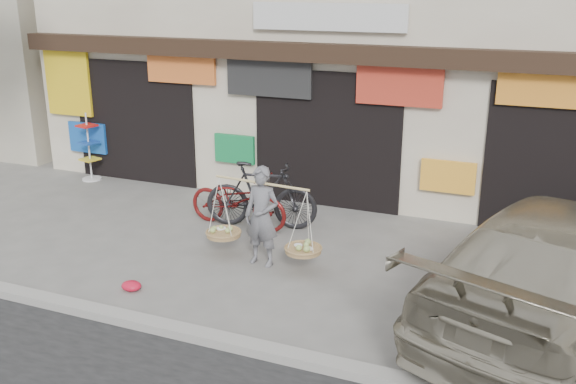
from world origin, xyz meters
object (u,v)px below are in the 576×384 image
at_px(street_vendor, 262,220).
at_px(bike_2, 238,200).
at_px(bike_1, 261,195).
at_px(suv, 569,264).
at_px(display_rack, 89,153).

xyz_separation_m(street_vendor, bike_2, (-1.10, 1.35, -0.23)).
bearing_deg(street_vendor, bike_2, 134.11).
height_order(bike_1, suv, suv).
relative_size(street_vendor, suv, 0.33).
bearing_deg(street_vendor, bike_1, 120.02).
xyz_separation_m(bike_1, suv, (5.14, -1.62, 0.21)).
bearing_deg(display_rack, suv, -15.99).
bearing_deg(bike_1, suv, -120.16).
distance_m(bike_1, suv, 5.39).
relative_size(street_vendor, bike_1, 0.97).
height_order(bike_1, display_rack, display_rack).
bearing_deg(bike_2, display_rack, 75.62).
xyz_separation_m(bike_1, bike_2, (-0.41, -0.12, -0.11)).
bearing_deg(bike_1, street_vendor, -167.47).
bearing_deg(bike_1, bike_2, 93.24).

